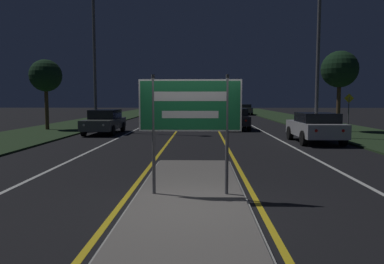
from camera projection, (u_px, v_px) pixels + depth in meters
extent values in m
plane|color=black|center=(189.00, 207.00, 7.20)|extent=(160.00, 160.00, 0.00)
cube|color=#999993|center=(190.00, 197.00, 7.84)|extent=(2.34, 8.67, 0.05)
cube|color=#66605B|center=(190.00, 196.00, 7.84)|extent=(2.22, 8.55, 0.10)
cube|color=#23381E|center=(68.00, 127.00, 27.35)|extent=(5.00, 100.00, 0.08)
cube|color=#23381E|center=(330.00, 127.00, 26.88)|extent=(5.00, 100.00, 0.08)
cube|color=gold|center=(183.00, 123.00, 32.13)|extent=(0.12, 70.00, 0.01)
cube|color=gold|center=(214.00, 123.00, 32.06)|extent=(0.12, 70.00, 0.01)
cube|color=silver|center=(150.00, 123.00, 32.20)|extent=(0.12, 70.00, 0.01)
cube|color=silver|center=(248.00, 123.00, 31.99)|extent=(0.12, 70.00, 0.01)
cube|color=silver|center=(115.00, 123.00, 32.27)|extent=(0.10, 70.00, 0.01)
cube|color=silver|center=(283.00, 123.00, 31.92)|extent=(0.10, 70.00, 0.01)
cylinder|color=#56565B|center=(154.00, 135.00, 7.74)|extent=(0.07, 0.07, 2.48)
cylinder|color=#56565B|center=(227.00, 135.00, 7.70)|extent=(0.07, 0.07, 2.48)
cube|color=#19703D|center=(190.00, 105.00, 7.67)|extent=(2.11, 0.04, 1.06)
cube|color=white|center=(190.00, 105.00, 7.65)|extent=(2.11, 0.00, 1.06)
cube|color=#19703D|center=(190.00, 105.00, 7.64)|extent=(2.05, 0.01, 1.00)
cube|color=white|center=(190.00, 96.00, 7.62)|extent=(1.48, 0.01, 0.19)
cube|color=white|center=(190.00, 115.00, 7.66)|extent=(1.16, 0.01, 0.15)
cylinder|color=#56565B|center=(94.00, 46.00, 23.01)|extent=(0.18, 0.18, 10.65)
cylinder|color=#56565B|center=(318.00, 55.00, 19.22)|extent=(0.18, 0.18, 8.66)
cube|color=#B7B7BC|center=(315.00, 129.00, 17.77)|extent=(1.82, 4.11, 0.64)
cube|color=black|center=(317.00, 118.00, 17.48)|extent=(1.60, 2.14, 0.44)
sphere|color=red|center=(316.00, 131.00, 15.75)|extent=(0.14, 0.14, 0.14)
sphere|color=red|center=(343.00, 131.00, 15.73)|extent=(0.14, 0.14, 0.14)
cylinder|color=black|center=(290.00, 133.00, 19.09)|extent=(0.22, 0.68, 0.68)
cylinder|color=black|center=(324.00, 133.00, 19.05)|extent=(0.22, 0.68, 0.68)
cylinder|color=black|center=(304.00, 138.00, 16.55)|extent=(0.22, 0.68, 0.68)
cylinder|color=black|center=(343.00, 138.00, 16.51)|extent=(0.22, 0.68, 0.68)
cube|color=black|center=(234.00, 120.00, 25.40)|extent=(1.74, 4.11, 0.59)
cube|color=black|center=(235.00, 112.00, 25.10)|extent=(1.53, 2.14, 0.49)
sphere|color=red|center=(229.00, 121.00, 23.38)|extent=(0.14, 0.14, 0.14)
sphere|color=red|center=(246.00, 121.00, 23.35)|extent=(0.14, 0.14, 0.14)
cylinder|color=black|center=(221.00, 123.00, 26.71)|extent=(0.22, 0.71, 0.71)
cylinder|color=black|center=(244.00, 123.00, 26.67)|extent=(0.22, 0.71, 0.71)
cylinder|color=black|center=(223.00, 126.00, 24.18)|extent=(0.22, 0.71, 0.71)
cylinder|color=black|center=(249.00, 126.00, 24.14)|extent=(0.22, 0.71, 0.71)
cube|color=#4C514C|center=(222.00, 113.00, 38.37)|extent=(1.78, 4.25, 0.62)
cube|color=black|center=(222.00, 107.00, 38.07)|extent=(1.57, 2.21, 0.54)
sphere|color=red|center=(217.00, 113.00, 36.28)|extent=(0.14, 0.14, 0.14)
sphere|color=red|center=(229.00, 113.00, 36.25)|extent=(0.14, 0.14, 0.14)
cylinder|color=black|center=(213.00, 115.00, 39.73)|extent=(0.22, 0.69, 0.69)
cylinder|color=black|center=(229.00, 115.00, 39.69)|extent=(0.22, 0.69, 0.69)
cylinder|color=black|center=(214.00, 116.00, 37.11)|extent=(0.22, 0.69, 0.69)
cylinder|color=black|center=(231.00, 116.00, 37.07)|extent=(0.22, 0.69, 0.69)
cube|color=#4C514C|center=(244.00, 110.00, 48.35)|extent=(1.73, 4.10, 0.62)
cube|color=black|center=(244.00, 106.00, 48.06)|extent=(1.52, 2.13, 0.41)
sphere|color=red|center=(242.00, 110.00, 46.33)|extent=(0.14, 0.14, 0.14)
sphere|color=red|center=(250.00, 110.00, 46.31)|extent=(0.14, 0.14, 0.14)
cylinder|color=black|center=(237.00, 112.00, 49.66)|extent=(0.22, 0.69, 0.69)
cylinder|color=black|center=(249.00, 112.00, 49.62)|extent=(0.22, 0.69, 0.69)
cylinder|color=black|center=(239.00, 113.00, 47.13)|extent=(0.22, 0.69, 0.69)
cylinder|color=black|center=(252.00, 113.00, 47.09)|extent=(0.22, 0.69, 0.69)
cube|color=#4C514C|center=(104.00, 124.00, 22.31)|extent=(1.70, 4.51, 0.59)
cube|color=black|center=(105.00, 114.00, 22.53)|extent=(1.50, 2.34, 0.53)
sphere|color=white|center=(84.00, 125.00, 20.09)|extent=(0.14, 0.14, 0.14)
sphere|color=white|center=(103.00, 125.00, 20.06)|extent=(0.14, 0.14, 0.14)
cylinder|color=black|center=(84.00, 131.00, 20.96)|extent=(0.22, 0.61, 0.61)
cylinder|color=black|center=(112.00, 131.00, 20.92)|extent=(0.22, 0.61, 0.61)
cylinder|color=black|center=(97.00, 127.00, 23.74)|extent=(0.22, 0.61, 0.61)
cylinder|color=black|center=(123.00, 127.00, 23.70)|extent=(0.22, 0.61, 0.61)
cube|color=navy|center=(169.00, 116.00, 30.81)|extent=(1.74, 4.46, 0.60)
cube|color=black|center=(169.00, 110.00, 31.03)|extent=(1.53, 2.32, 0.50)
sphere|color=white|center=(159.00, 117.00, 28.62)|extent=(0.14, 0.14, 0.14)
sphere|color=white|center=(173.00, 117.00, 28.59)|extent=(0.14, 0.14, 0.14)
cylinder|color=black|center=(157.00, 121.00, 29.48)|extent=(0.22, 0.66, 0.66)
cylinder|color=black|center=(178.00, 121.00, 29.44)|extent=(0.22, 0.66, 0.66)
cylinder|color=black|center=(161.00, 119.00, 32.24)|extent=(0.22, 0.66, 0.66)
cylinder|color=black|center=(180.00, 119.00, 32.20)|extent=(0.22, 0.66, 0.66)
cylinder|color=#56565B|center=(348.00, 114.00, 23.21)|extent=(0.06, 0.06, 2.09)
cube|color=yellow|center=(349.00, 98.00, 23.12)|extent=(0.60, 0.02, 0.60)
cylinder|color=#4C3823|center=(47.00, 106.00, 24.40)|extent=(0.24, 0.24, 3.04)
sphere|color=black|center=(46.00, 75.00, 24.23)|extent=(2.08, 2.08, 2.08)
cylinder|color=#4C3823|center=(338.00, 105.00, 22.97)|extent=(0.24, 0.24, 3.30)
sphere|color=black|center=(340.00, 69.00, 22.78)|extent=(2.22, 2.22, 2.22)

